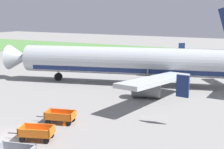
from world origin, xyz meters
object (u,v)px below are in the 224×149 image
Objects in this scene: airplane at (138,62)px; baggage_cart_fourth_in_row at (60,116)px; baggage_cart_third_in_row at (37,132)px; traffic_cone_near_plane at (65,122)px.

baggage_cart_fourth_in_row is at bearing -89.44° from airplane.
airplane reaches higher than baggage_cart_third_in_row.
baggage_cart_third_in_row is 3.91m from baggage_cart_fourth_in_row.
traffic_cone_near_plane is (-0.01, 3.56, -0.27)m from baggage_cart_third_in_row.
baggage_cart_third_in_row is 5.35× the size of traffic_cone_near_plane.
traffic_cone_near_plane is at bearing 90.18° from baggage_cart_third_in_row.
baggage_cart_third_in_row is (0.91, -21.13, -2.45)m from airplane.
airplane is 21.29m from baggage_cart_third_in_row.
traffic_cone_near_plane is (0.73, -0.28, -0.27)m from baggage_cart_fourth_in_row.
airplane reaches higher than baggage_cart_fourth_in_row.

